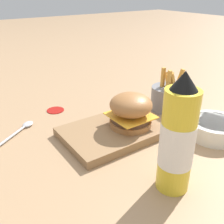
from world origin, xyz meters
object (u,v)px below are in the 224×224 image
(spoon, at_px, (20,130))
(serving_board, at_px, (112,132))
(fries_basket, at_px, (168,97))
(ketchup_bottle, at_px, (177,140))
(side_bowl, at_px, (214,128))
(burger, at_px, (131,110))

(spoon, bearing_deg, serving_board, -75.33)
(fries_basket, bearing_deg, ketchup_bottle, -133.79)
(ketchup_bottle, height_order, side_bowl, ketchup_bottle)
(burger, height_order, spoon, burger)
(burger, relative_size, fries_basket, 0.82)
(serving_board, relative_size, fries_basket, 1.86)
(serving_board, xyz_separation_m, side_bowl, (0.23, -0.16, 0.01))
(fries_basket, bearing_deg, serving_board, -171.20)
(spoon, bearing_deg, burger, -71.18)
(side_bowl, bearing_deg, spoon, 143.19)
(fries_basket, xyz_separation_m, spoon, (-0.46, 0.13, -0.04))
(side_bowl, bearing_deg, serving_board, 145.71)
(fries_basket, relative_size, spoon, 0.90)
(ketchup_bottle, bearing_deg, side_bowl, 17.66)
(burger, bearing_deg, fries_basket, 14.91)
(serving_board, height_order, side_bowl, side_bowl)
(serving_board, height_order, spoon, serving_board)
(burger, relative_size, side_bowl, 0.82)
(fries_basket, bearing_deg, burger, -165.09)
(side_bowl, relative_size, spoon, 0.90)
(ketchup_bottle, xyz_separation_m, side_bowl, (0.24, 0.08, -0.09))
(fries_basket, bearing_deg, spoon, 164.20)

